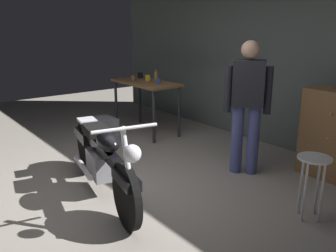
{
  "coord_description": "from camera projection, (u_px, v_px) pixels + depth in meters",
  "views": [
    {
      "loc": [
        3.33,
        -1.92,
        1.86
      ],
      "look_at": [
        -0.02,
        0.7,
        0.65
      ],
      "focal_mm": 38.58,
      "sensor_mm": 36.0,
      "label": 1
    }
  ],
  "objects": [
    {
      "name": "ground_plane",
      "position": [
        121.0,
        191.0,
        4.16
      ],
      "size": [
        12.0,
        12.0,
        0.0
      ],
      "primitive_type": "plane",
      "color": "gray"
    },
    {
      "name": "back_wall",
      "position": [
        279.0,
        45.0,
        5.4
      ],
      "size": [
        8.0,
        0.12,
        3.1
      ],
      "primitive_type": "cube",
      "color": "#56605B",
      "rests_on": "ground_plane"
    },
    {
      "name": "workbench",
      "position": [
        146.0,
        88.0,
        6.22
      ],
      "size": [
        1.3,
        0.64,
        0.9
      ],
      "color": "brown",
      "rests_on": "ground_plane"
    },
    {
      "name": "motorcycle",
      "position": [
        102.0,
        157.0,
        3.95
      ],
      "size": [
        2.16,
        0.75,
        1.0
      ],
      "rotation": [
        0.0,
        0.0,
        -0.21
      ],
      "color": "black",
      "rests_on": "ground_plane"
    },
    {
      "name": "person_standing",
      "position": [
        247.0,
        102.0,
        4.44
      ],
      "size": [
        0.46,
        0.41,
        1.67
      ],
      "rotation": [
        0.0,
        0.0,
        3.83
      ],
      "color": "#4D5696",
      "rests_on": "ground_plane"
    },
    {
      "name": "shop_stool",
      "position": [
        313.0,
        171.0,
        3.45
      ],
      "size": [
        0.32,
        0.32,
        0.64
      ],
      "color": "#B2B2B7",
      "rests_on": "ground_plane"
    },
    {
      "name": "storage_bin",
      "position": [
        105.0,
        128.0,
        6.06
      ],
      "size": [
        0.44,
        0.32,
        0.34
      ],
      "primitive_type": "cube",
      "color": "gray",
      "rests_on": "ground_plane"
    },
    {
      "name": "mug_yellow_tall",
      "position": [
        148.0,
        78.0,
        6.25
      ],
      "size": [
        0.12,
        0.09,
        0.1
      ],
      "color": "yellow",
      "rests_on": "workbench"
    },
    {
      "name": "mug_brown_stoneware",
      "position": [
        133.0,
        78.0,
        6.26
      ],
      "size": [
        0.12,
        0.08,
        0.09
      ],
      "color": "brown",
      "rests_on": "workbench"
    },
    {
      "name": "mug_blue_enamel",
      "position": [
        158.0,
        81.0,
        5.93
      ],
      "size": [
        0.1,
        0.07,
        0.09
      ],
      "color": "#2D51AD",
      "rests_on": "workbench"
    },
    {
      "name": "mug_black_matte",
      "position": [
        140.0,
        75.0,
        6.56
      ],
      "size": [
        0.12,
        0.09,
        0.1
      ],
      "color": "black",
      "rests_on": "workbench"
    },
    {
      "name": "bottle",
      "position": [
        156.0,
        77.0,
        6.05
      ],
      "size": [
        0.06,
        0.06,
        0.24
      ],
      "color": "olive",
      "rests_on": "workbench"
    }
  ]
}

